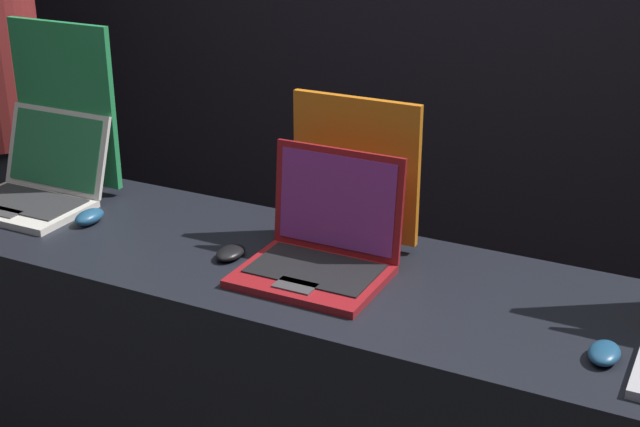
{
  "coord_description": "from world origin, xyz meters",
  "views": [
    {
      "loc": [
        0.89,
        -1.48,
        1.9
      ],
      "look_at": [
        0.0,
        0.3,
        1.08
      ],
      "focal_mm": 50.0,
      "sensor_mm": 36.0,
      "label": 1
    }
  ],
  "objects_px": {
    "promo_stand_front": "(66,110)",
    "mouse_front": "(89,217)",
    "laptop_middle": "(322,246)",
    "promo_stand_middle": "(355,175)",
    "mouse_back": "(604,353)",
    "person_bystander": "(2,122)",
    "mouse_middle": "(230,253)",
    "laptop_front": "(36,184)"
  },
  "relations": [
    {
      "from": "mouse_front",
      "to": "mouse_back",
      "type": "relative_size",
      "value": 1.03
    },
    {
      "from": "laptop_middle",
      "to": "promo_stand_middle",
      "type": "bearing_deg",
      "value": 90.0
    },
    {
      "from": "mouse_back",
      "to": "person_bystander",
      "type": "bearing_deg",
      "value": 163.49
    },
    {
      "from": "promo_stand_front",
      "to": "laptop_middle",
      "type": "relative_size",
      "value": 1.46
    },
    {
      "from": "promo_stand_front",
      "to": "laptop_front",
      "type": "bearing_deg",
      "value": -90.0
    },
    {
      "from": "laptop_front",
      "to": "person_bystander",
      "type": "relative_size",
      "value": 0.2
    },
    {
      "from": "mouse_front",
      "to": "mouse_middle",
      "type": "height_order",
      "value": "mouse_front"
    },
    {
      "from": "mouse_back",
      "to": "person_bystander",
      "type": "xyz_separation_m",
      "value": [
        -2.35,
        0.7,
        -0.01
      ]
    },
    {
      "from": "promo_stand_middle",
      "to": "laptop_front",
      "type": "bearing_deg",
      "value": -170.09
    },
    {
      "from": "laptop_middle",
      "to": "person_bystander",
      "type": "height_order",
      "value": "person_bystander"
    },
    {
      "from": "laptop_middle",
      "to": "mouse_back",
      "type": "xyz_separation_m",
      "value": [
        0.7,
        -0.11,
        -0.05
      ]
    },
    {
      "from": "mouse_front",
      "to": "mouse_middle",
      "type": "bearing_deg",
      "value": -1.81
    },
    {
      "from": "promo_stand_middle",
      "to": "person_bystander",
      "type": "distance_m",
      "value": 1.7
    },
    {
      "from": "laptop_middle",
      "to": "promo_stand_middle",
      "type": "relative_size",
      "value": 0.88
    },
    {
      "from": "promo_stand_front",
      "to": "mouse_front",
      "type": "bearing_deg",
      "value": -41.34
    },
    {
      "from": "promo_stand_middle",
      "to": "mouse_back",
      "type": "relative_size",
      "value": 4.03
    },
    {
      "from": "mouse_front",
      "to": "laptop_middle",
      "type": "xyz_separation_m",
      "value": [
        0.71,
        0.02,
        0.05
      ]
    },
    {
      "from": "mouse_front",
      "to": "laptop_middle",
      "type": "height_order",
      "value": "laptop_middle"
    },
    {
      "from": "laptop_front",
      "to": "mouse_back",
      "type": "bearing_deg",
      "value": -4.84
    },
    {
      "from": "laptop_front",
      "to": "mouse_front",
      "type": "distance_m",
      "value": 0.24
    },
    {
      "from": "mouse_front",
      "to": "promo_stand_front",
      "type": "distance_m",
      "value": 0.38
    },
    {
      "from": "mouse_middle",
      "to": "mouse_back",
      "type": "distance_m",
      "value": 0.95
    },
    {
      "from": "mouse_back",
      "to": "mouse_middle",
      "type": "bearing_deg",
      "value": 175.51
    },
    {
      "from": "laptop_front",
      "to": "promo_stand_front",
      "type": "bearing_deg",
      "value": 90.0
    },
    {
      "from": "laptop_middle",
      "to": "laptop_front",
      "type": "bearing_deg",
      "value": 178.24
    },
    {
      "from": "laptop_middle",
      "to": "promo_stand_middle",
      "type": "xyz_separation_m",
      "value": [
        0.0,
        0.19,
        0.12
      ]
    },
    {
      "from": "promo_stand_front",
      "to": "person_bystander",
      "type": "bearing_deg",
      "value": 150.17
    },
    {
      "from": "promo_stand_front",
      "to": "person_bystander",
      "type": "xyz_separation_m",
      "value": [
        -0.7,
        0.4,
        -0.24
      ]
    },
    {
      "from": "mouse_back",
      "to": "person_bystander",
      "type": "relative_size",
      "value": 0.05
    },
    {
      "from": "laptop_middle",
      "to": "promo_stand_middle",
      "type": "height_order",
      "value": "promo_stand_middle"
    },
    {
      "from": "mouse_front",
      "to": "laptop_middle",
      "type": "bearing_deg",
      "value": 1.74
    },
    {
      "from": "mouse_back",
      "to": "person_bystander",
      "type": "height_order",
      "value": "person_bystander"
    },
    {
      "from": "laptop_front",
      "to": "promo_stand_front",
      "type": "height_order",
      "value": "promo_stand_front"
    },
    {
      "from": "laptop_middle",
      "to": "mouse_middle",
      "type": "height_order",
      "value": "laptop_middle"
    },
    {
      "from": "laptop_middle",
      "to": "mouse_back",
      "type": "bearing_deg",
      "value": -8.96
    },
    {
      "from": "laptop_front",
      "to": "laptop_middle",
      "type": "height_order",
      "value": "laptop_middle"
    },
    {
      "from": "mouse_front",
      "to": "promo_stand_middle",
      "type": "relative_size",
      "value": 0.26
    },
    {
      "from": "mouse_back",
      "to": "laptop_middle",
      "type": "bearing_deg",
      "value": 171.04
    },
    {
      "from": "mouse_front",
      "to": "mouse_back",
      "type": "distance_m",
      "value": 1.42
    },
    {
      "from": "promo_stand_front",
      "to": "mouse_middle",
      "type": "relative_size",
      "value": 5.21
    },
    {
      "from": "laptop_middle",
      "to": "promo_stand_middle",
      "type": "distance_m",
      "value": 0.23
    },
    {
      "from": "laptop_front",
      "to": "mouse_back",
      "type": "distance_m",
      "value": 1.65
    }
  ]
}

